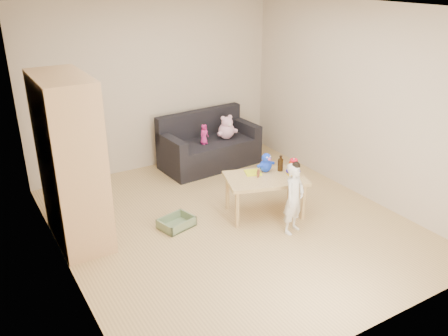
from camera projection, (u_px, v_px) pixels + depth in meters
room at (231, 125)px, 5.47m from camera, size 4.50×4.50×4.50m
wardrobe at (71, 162)px, 5.28m from camera, size 0.54×1.08×1.95m
sofa at (210, 153)px, 7.61m from camera, size 1.58×0.87×0.43m
play_table at (265, 195)px, 6.11m from camera, size 1.14×0.90×0.52m
storage_bin at (176, 222)px, 5.87m from camera, size 0.47×0.40×0.12m
toddler at (294, 199)px, 5.63m from camera, size 0.38×0.32×0.87m
pink_bear at (226, 129)px, 7.55m from camera, size 0.29×0.25×0.32m
doll at (204, 134)px, 7.32m from camera, size 0.19×0.15×0.31m
ring_stacker at (293, 168)px, 6.06m from camera, size 0.19×0.19×0.21m
brown_bottle at (280, 164)px, 6.16m from camera, size 0.07×0.07×0.21m
blue_plush at (266, 162)px, 6.12m from camera, size 0.22×0.18×0.26m
wooden_figure at (258, 173)px, 5.97m from camera, size 0.06×0.06×0.12m
yellow_book at (253, 173)px, 6.11m from camera, size 0.25×0.25×0.01m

